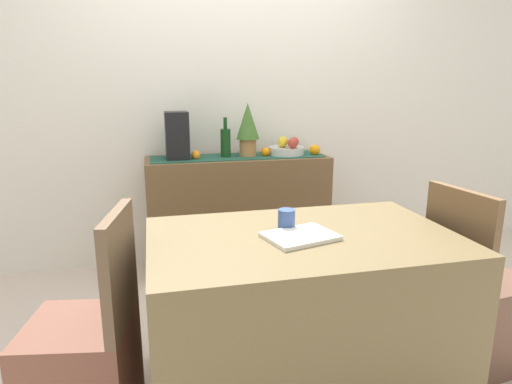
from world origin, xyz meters
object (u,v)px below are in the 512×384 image
Objects in this scene: open_book at (300,236)px; chair_by_corner at (476,311)px; sideboard_console at (238,212)px; fruit_bowl at (286,151)px; coffee_cup at (286,220)px; dining_table at (301,314)px; wine_bottle at (226,142)px; potted_plant at (248,127)px; chair_near_window at (85,364)px; coffee_maker at (177,136)px.

chair_by_corner is (0.94, 0.04, -0.48)m from open_book.
fruit_bowl is at bearing 0.00° from sideboard_console.
dining_table is at bearing -59.57° from coffee_cup.
potted_plant reaches higher than wine_bottle.
fruit_bowl reaches higher than chair_by_corner.
chair_near_window is (-0.86, -0.09, -0.52)m from coffee_cup.
coffee_maker is at bearing 89.94° from open_book.
chair_near_window reaches higher than coffee_cup.
fruit_bowl reaches higher than dining_table.
wine_bottle is 0.87× the size of coffee_maker.
sideboard_console reaches higher than open_book.
potted_plant is at bearing 70.84° from open_book.
wine_bottle is 1.89m from chair_by_corner.
coffee_maker is 2.11m from chair_by_corner.
wine_bottle is 1.03× the size of open_book.
chair_near_window and chair_by_corner have the same top height.
chair_near_window is (-0.83, -1.45, -0.68)m from wine_bottle.
coffee_cup is at bearing -107.12° from fruit_bowl.
wine_bottle is 1.50m from open_book.
chair_by_corner is at bearing -0.13° from dining_table.
chair_near_window is (-0.88, 0.04, -0.48)m from open_book.
fruit_bowl is 1.54m from open_book.
dining_table is 0.92m from chair_near_window.
potted_plant is (-0.29, 0.00, 0.18)m from fruit_bowl.
coffee_maker is 3.66× the size of coffee_cup.
chair_by_corner reaches higher than dining_table.
coffee_maker is at bearing -180.00° from wine_bottle.
wine_bottle is 1.80m from chair_near_window.
potted_plant is at bearing -0.00° from wine_bottle.
sideboard_console is at bearing 122.01° from chair_by_corner.
coffee_maker is at bearing 132.63° from chair_by_corner.
coffee_cup is at bearing -74.60° from coffee_maker.
dining_table is at bearing -86.67° from wine_bottle.
coffee_maker reaches higher than dining_table.
open_book is (0.40, -1.49, -0.26)m from coffee_maker.
chair_by_corner is (0.54, -1.45, -0.61)m from fruit_bowl.
chair_near_window is at bearing 162.66° from open_book.
fruit_bowl is 0.81m from coffee_maker.
wine_bottle reaches higher than dining_table.
chair_by_corner is (1.82, 0.00, 0.00)m from chair_near_window.
sideboard_console is 4.59× the size of wine_bottle.
coffee_maker reaches higher than chair_near_window.
fruit_bowl reaches higher than chair_near_window.
potted_plant is 1.61m from dining_table.
chair_near_window is (-0.91, -1.45, -0.15)m from sideboard_console.
coffee_maker is at bearing 180.00° from potted_plant.
open_book is at bearing -91.16° from sideboard_console.
sideboard_console reaches higher than dining_table.
coffee_maker is 0.26× the size of dining_table.
chair_by_corner is at bearing -60.22° from potted_plant.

